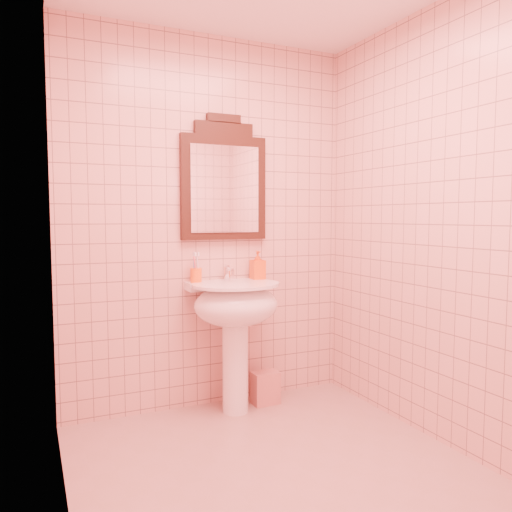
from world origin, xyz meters
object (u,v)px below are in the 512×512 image
pedestal_sink (236,314)px  towel (265,388)px  soap_dispenser (258,265)px  mirror (224,182)px  toothbrush_cup (196,275)px

pedestal_sink → towel: bearing=13.2°
pedestal_sink → towel: 0.60m
pedestal_sink → soap_dispenser: soap_dispenser is taller
soap_dispenser → pedestal_sink: bearing=-146.9°
mirror → toothbrush_cup: bearing=-167.8°
soap_dispenser → towel: (0.02, -0.07, -0.85)m
pedestal_sink → toothbrush_cup: bearing=144.9°
soap_dispenser → towel: bearing=-70.1°
soap_dispenser → toothbrush_cup: bearing=179.3°
towel → soap_dispenser: bearing=107.7°
mirror → toothbrush_cup: mirror is taller
towel → pedestal_sink: bearing=-166.8°
mirror → toothbrush_cup: size_ratio=4.79×
toothbrush_cup → soap_dispenser: soap_dispenser is taller
toothbrush_cup → soap_dispenser: size_ratio=0.89×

